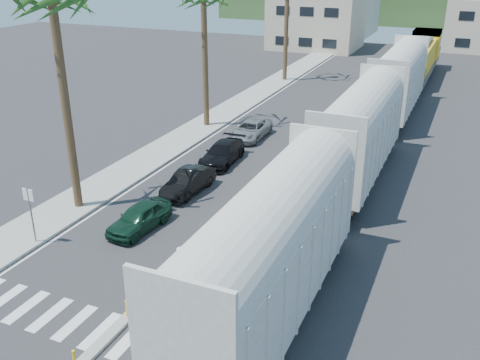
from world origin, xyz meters
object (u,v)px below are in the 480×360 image
object	(u,v)px
car_second	(188,182)
cyclist	(185,282)
car_lead	(140,217)
street_sign	(30,207)

from	to	relation	value
car_second	cyclist	size ratio (longest dim) A/B	1.75
cyclist	car_lead	bearing A→B (deg)	27.39
street_sign	car_lead	distance (m)	5.14
car_lead	car_second	bearing A→B (deg)	94.48
street_sign	car_second	bearing A→B (deg)	64.85
car_lead	cyclist	size ratio (longest dim) A/B	1.70
car_lead	cyclist	xyz separation A→B (m)	(4.87, -4.11, 0.05)
car_lead	car_second	size ratio (longest dim) A/B	0.97
car_second	cyclist	world-z (taller)	cyclist
street_sign	car_second	xyz separation A→B (m)	(3.83, 8.16, -1.29)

